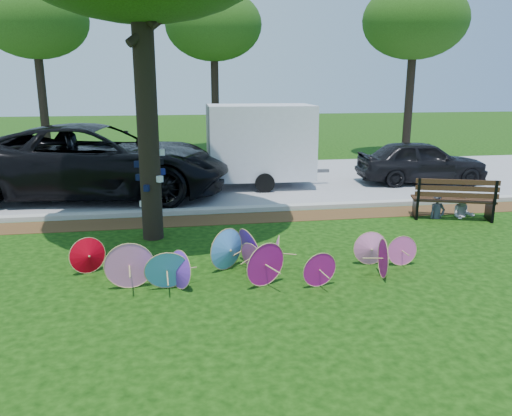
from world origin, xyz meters
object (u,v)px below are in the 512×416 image
(person_right, at_px, (465,195))
(dark_pickup, at_px, (421,162))
(black_van, at_px, (97,161))
(person_left, at_px, (439,195))
(parasol_pile, at_px, (244,258))
(park_bench, at_px, (453,198))
(cargo_trailer, at_px, (260,141))

(person_right, bearing_deg, dark_pickup, 97.37)
(black_van, height_order, person_left, black_van)
(parasol_pile, xyz_separation_m, park_bench, (5.65, 2.99, 0.16))
(parasol_pile, bearing_deg, cargo_trailer, 77.97)
(dark_pickup, xyz_separation_m, park_bench, (-1.37, -4.30, -0.20))
(parasol_pile, bearing_deg, black_van, 115.63)
(parasol_pile, relative_size, park_bench, 3.17)
(black_van, bearing_deg, person_right, -104.82)
(black_van, bearing_deg, parasol_pile, -146.56)
(black_van, bearing_deg, park_bench, -105.88)
(parasol_pile, distance_m, dark_pickup, 10.12)
(person_left, bearing_deg, person_right, -5.74)
(park_bench, bearing_deg, dark_pickup, 91.04)
(black_van, xyz_separation_m, cargo_trailer, (4.96, 0.77, 0.39))
(cargo_trailer, distance_m, park_bench, 6.25)
(dark_pickup, relative_size, person_right, 3.63)
(parasol_pile, bearing_deg, park_bench, 27.87)
(parasol_pile, height_order, person_right, person_right)
(black_van, distance_m, person_left, 9.46)
(cargo_trailer, bearing_deg, person_left, -49.67)
(dark_pickup, bearing_deg, black_van, 96.36)
(cargo_trailer, xyz_separation_m, person_right, (4.36, -4.65, -0.87))
(cargo_trailer, xyz_separation_m, person_left, (3.66, -4.65, -0.87))
(parasol_pile, height_order, park_bench, park_bench)
(parasol_pile, height_order, cargo_trailer, cargo_trailer)
(parasol_pile, relative_size, cargo_trailer, 1.90)
(cargo_trailer, xyz_separation_m, park_bench, (4.01, -4.70, -0.93))
(cargo_trailer, distance_m, person_right, 6.43)
(parasol_pile, relative_size, person_right, 5.42)
(parasol_pile, height_order, black_van, black_van)
(cargo_trailer, height_order, person_right, cargo_trailer)
(dark_pickup, relative_size, cargo_trailer, 1.27)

